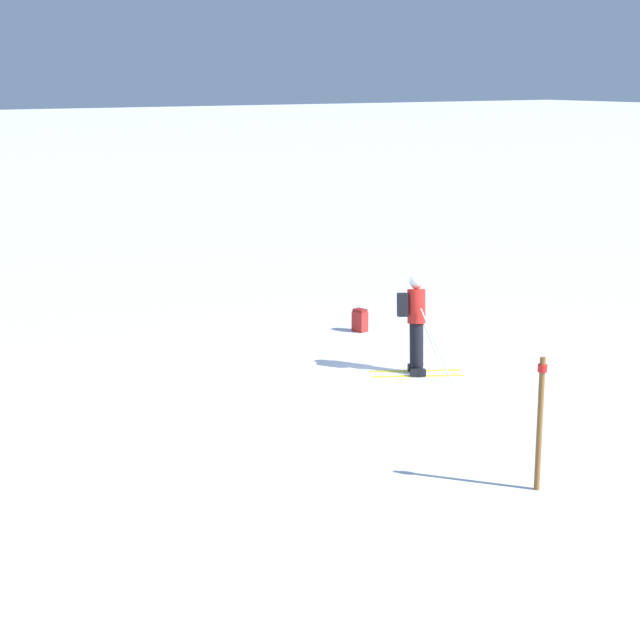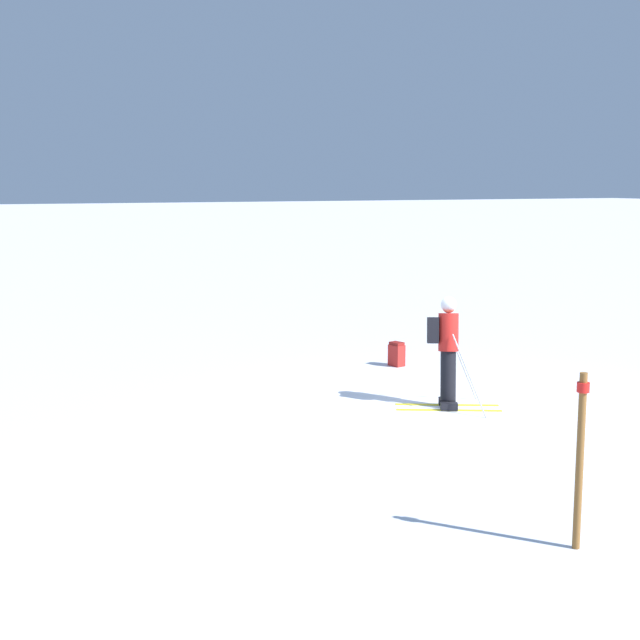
{
  "view_description": "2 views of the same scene",
  "coord_description": "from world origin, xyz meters",
  "views": [
    {
      "loc": [
        -15.61,
        11.9,
        5.52
      ],
      "look_at": [
        -1.4,
        2.86,
        1.61
      ],
      "focal_mm": 60.0,
      "sensor_mm": 36.0,
      "label": 1
    },
    {
      "loc": [
        -12.39,
        8.36,
        3.75
      ],
      "look_at": [
        -0.0,
        2.26,
        1.61
      ],
      "focal_mm": 50.0,
      "sensor_mm": 36.0,
      "label": 2
    }
  ],
  "objects": [
    {
      "name": "skier",
      "position": [
        -0.14,
        -0.05,
        1.04
      ],
      "size": [
        1.45,
        1.75,
        1.87
      ],
      "rotation": [
        0.0,
        0.0,
        -0.5
      ],
      "color": "yellow",
      "rests_on": "ground"
    },
    {
      "name": "ground_plane",
      "position": [
        0.0,
        0.0,
        0.0
      ],
      "size": [
        300.0,
        300.0,
        0.0
      ],
      "primitive_type": "plane",
      "color": "white"
    },
    {
      "name": "trail_marker",
      "position": [
        -5.72,
        2.12,
        1.02
      ],
      "size": [
        0.13,
        0.13,
        1.86
      ],
      "color": "brown",
      "rests_on": "ground"
    },
    {
      "name": "spare_backpack",
      "position": [
        3.06,
        -1.02,
        0.24
      ],
      "size": [
        0.34,
        0.28,
        0.5
      ],
      "rotation": [
        0.0,
        0.0,
        3.37
      ],
      "color": "#AD231E",
      "rests_on": "ground"
    }
  ]
}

